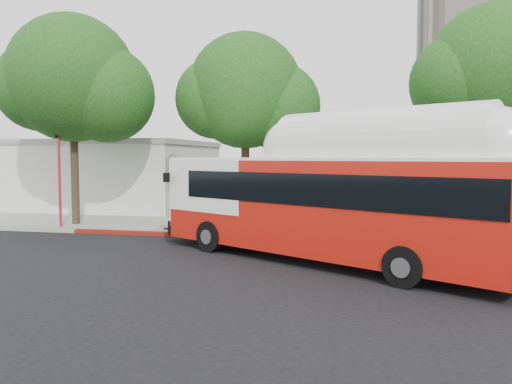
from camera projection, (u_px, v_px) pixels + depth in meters
ground at (232, 259)px, 15.98m from camera, size 120.00×120.00×0.00m
sidewalk at (270, 228)px, 22.31m from camera, size 60.00×5.00×0.15m
curb_strip at (258, 237)px, 19.78m from camera, size 60.00×0.30×0.15m
red_curb_segment at (186, 235)px, 20.41m from camera, size 10.00×0.32×0.16m
street_tree_left at (83, 83)px, 22.74m from camera, size 6.67×5.80×9.74m
street_tree_mid at (255, 96)px, 21.60m from camera, size 5.75×5.00×8.62m
street_tree_right at (507, 79)px, 19.27m from camera, size 6.21×5.40×9.18m
low_commercial_bldg at (80, 174)px, 32.43m from camera, size 16.20×10.20×4.25m
transit_bus at (323, 207)px, 15.29m from camera, size 11.94×8.08×3.70m
signal_pole at (60, 180)px, 22.12m from camera, size 0.12×0.41×4.35m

